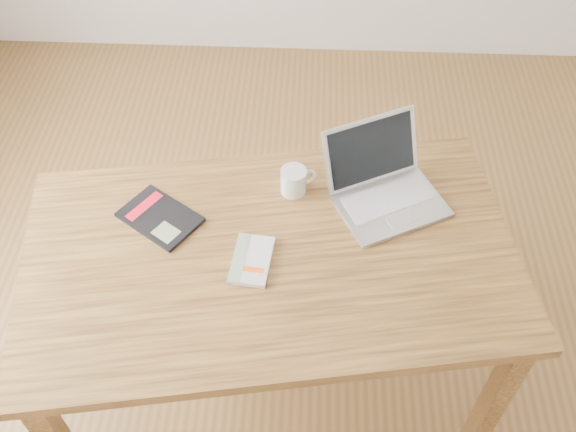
{
  "coord_description": "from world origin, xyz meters",
  "views": [
    {
      "loc": [
        -0.03,
        -1.29,
        2.28
      ],
      "look_at": [
        -0.09,
        -0.07,
        0.85
      ],
      "focal_mm": 40.0,
      "sensor_mm": 36.0,
      "label": 1
    }
  ],
  "objects_px": {
    "white_guidebook": "(251,260)",
    "coffee_mug": "(294,180)",
    "desk": "(271,270)",
    "laptop": "(384,186)",
    "black_guidebook": "(160,217)"
  },
  "relations": [
    {
      "from": "white_guidebook",
      "to": "laptop",
      "type": "height_order",
      "value": "laptop"
    },
    {
      "from": "desk",
      "to": "laptop",
      "type": "relative_size",
      "value": 3.72
    },
    {
      "from": "laptop",
      "to": "white_guidebook",
      "type": "bearing_deg",
      "value": -171.02
    },
    {
      "from": "black_guidebook",
      "to": "laptop",
      "type": "height_order",
      "value": "laptop"
    },
    {
      "from": "white_guidebook",
      "to": "coffee_mug",
      "type": "bearing_deg",
      "value": 74.57
    },
    {
      "from": "laptop",
      "to": "desk",
      "type": "bearing_deg",
      "value": -170.9
    },
    {
      "from": "white_guidebook",
      "to": "coffee_mug",
      "type": "distance_m",
      "value": 0.32
    },
    {
      "from": "black_guidebook",
      "to": "laptop",
      "type": "bearing_deg",
      "value": -44.74
    },
    {
      "from": "laptop",
      "to": "coffee_mug",
      "type": "relative_size",
      "value": 3.72
    },
    {
      "from": "coffee_mug",
      "to": "laptop",
      "type": "bearing_deg",
      "value": -27.2
    },
    {
      "from": "desk",
      "to": "laptop",
      "type": "height_order",
      "value": "laptop"
    },
    {
      "from": "desk",
      "to": "white_guidebook",
      "type": "height_order",
      "value": "white_guidebook"
    },
    {
      "from": "white_guidebook",
      "to": "black_guidebook",
      "type": "relative_size",
      "value": 0.67
    },
    {
      "from": "white_guidebook",
      "to": "desk",
      "type": "bearing_deg",
      "value": 40.46
    },
    {
      "from": "white_guidebook",
      "to": "black_guidebook",
      "type": "height_order",
      "value": "white_guidebook"
    }
  ]
}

